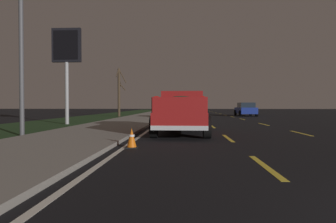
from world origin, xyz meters
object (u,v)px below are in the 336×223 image
(pickup_truck, at_px, (182,111))
(gas_price_sign, at_px, (67,53))
(sedan_blue, at_px, (246,109))
(traffic_cone_near, at_px, (132,138))
(bare_tree_far, at_px, (119,91))
(sedan_tan, at_px, (181,110))
(street_light_near, at_px, (27,2))

(pickup_truck, xyz_separation_m, gas_price_sign, (5.96, 7.56, 3.68))
(sedan_blue, bearing_deg, traffic_cone_near, 161.70)
(sedan_blue, distance_m, bare_tree_far, 14.52)
(pickup_truck, distance_m, bare_tree_far, 20.57)
(pickup_truck, xyz_separation_m, sedan_tan, (14.33, 0.20, -0.20))
(pickup_truck, bearing_deg, sedan_blue, -18.46)
(traffic_cone_near, bearing_deg, pickup_truck, -17.55)
(pickup_truck, bearing_deg, gas_price_sign, 51.73)
(sedan_blue, bearing_deg, bare_tree_far, 98.79)
(sedan_blue, xyz_separation_m, sedan_tan, (-7.11, 7.35, 0.00))
(sedan_tan, distance_m, traffic_cone_near, 18.85)
(sedan_blue, bearing_deg, gas_price_sign, 136.45)
(sedan_tan, bearing_deg, traffic_cone_near, 176.29)
(street_light_near, xyz_separation_m, traffic_cone_near, (-3.01, -4.71, -5.06))
(sedan_blue, relative_size, traffic_cone_near, 7.59)
(sedan_blue, relative_size, bare_tree_far, 0.82)
(pickup_truck, height_order, sedan_tan, pickup_truck)
(gas_price_sign, xyz_separation_m, street_light_near, (-7.42, -1.43, 0.68))
(pickup_truck, height_order, gas_price_sign, gas_price_sign)
(pickup_truck, distance_m, street_light_near, 7.66)
(bare_tree_far, height_order, traffic_cone_near, bare_tree_far)
(gas_price_sign, height_order, street_light_near, street_light_near)
(bare_tree_far, xyz_separation_m, traffic_cone_near, (-23.71, -5.64, -2.51))
(sedan_blue, distance_m, gas_price_sign, 21.70)
(traffic_cone_near, bearing_deg, bare_tree_far, 13.38)
(sedan_blue, distance_m, traffic_cone_near, 27.30)
(pickup_truck, relative_size, sedan_tan, 1.24)
(gas_price_sign, relative_size, bare_tree_far, 1.16)
(sedan_blue, distance_m, sedan_tan, 10.23)
(pickup_truck, distance_m, traffic_cone_near, 4.74)
(sedan_tan, relative_size, gas_price_sign, 0.71)
(pickup_truck, xyz_separation_m, street_light_near, (-1.46, 6.12, 4.36))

